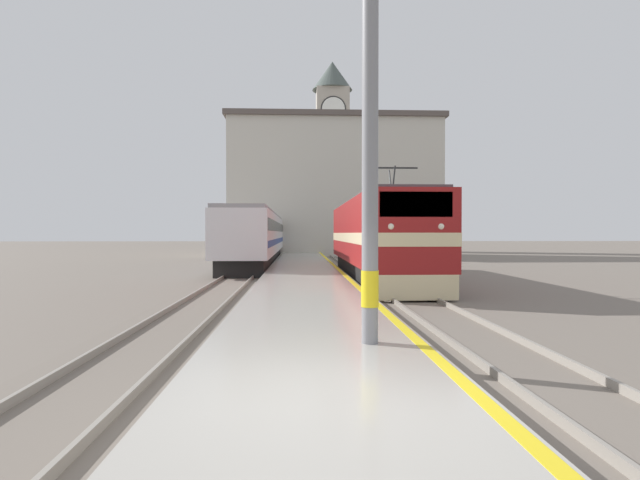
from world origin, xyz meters
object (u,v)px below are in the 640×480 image
Objects in this scene: catenary_mast at (376,126)px; clock_tower at (332,150)px; passenger_train at (262,236)px; locomotive_train at (376,238)px.

clock_tower reaches higher than catenary_mast.
clock_tower is at bearing 86.86° from catenary_mast.
locomotive_train is at bearing -68.69° from passenger_train.
locomotive_train reaches higher than passenger_train.
locomotive_train is 2.28× the size of catenary_mast.
catenary_mast is (-2.42, -15.45, 2.00)m from locomotive_train.
locomotive_train is at bearing -90.85° from clock_tower.
locomotive_train is 40.68m from clock_tower.
clock_tower reaches higher than passenger_train.
clock_tower is (0.58, 39.23, 10.74)m from locomotive_train.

